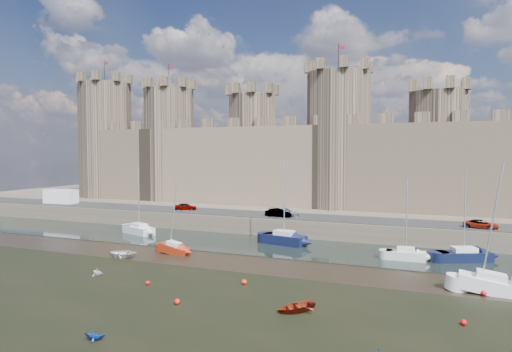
% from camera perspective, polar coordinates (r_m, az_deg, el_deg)
% --- Properties ---
extents(ground, '(160.00, 160.00, 0.00)m').
position_cam_1_polar(ground, '(37.39, -9.76, -15.77)').
color(ground, black).
rests_on(ground, ground).
extents(seaweed_patch, '(70.00, 34.00, 0.01)m').
position_cam_1_polar(seaweed_patch, '(32.79, -15.66, -18.58)').
color(seaweed_patch, black).
rests_on(seaweed_patch, ground).
extents(water_channel, '(160.00, 12.00, 0.08)m').
position_cam_1_polar(water_channel, '(58.39, 3.04, -8.83)').
color(water_channel, black).
rests_on(water_channel, ground).
extents(quay, '(160.00, 60.00, 2.50)m').
position_cam_1_polar(quay, '(92.52, 10.48, -3.72)').
color(quay, '#4C443A').
rests_on(quay, ground).
extents(road, '(160.00, 7.00, 0.10)m').
position_cam_1_polar(road, '(67.33, 5.89, -5.09)').
color(road, black).
rests_on(road, quay).
extents(castle, '(108.50, 11.00, 29.00)m').
position_cam_1_polar(castle, '(80.34, 8.33, 2.73)').
color(castle, '#42382B').
rests_on(castle, quay).
extents(car_0, '(3.85, 2.53, 1.22)m').
position_cam_1_polar(car_0, '(75.40, -8.80, -3.81)').
color(car_0, gray).
rests_on(car_0, quay).
extents(car_1, '(4.02, 1.66, 1.29)m').
position_cam_1_polar(car_1, '(66.68, 2.86, -4.64)').
color(car_1, gray).
rests_on(car_1, quay).
extents(car_2, '(4.55, 1.92, 1.31)m').
position_cam_1_polar(car_2, '(67.26, 3.61, -4.56)').
color(car_2, gray).
rests_on(car_2, quay).
extents(car_3, '(4.37, 2.85, 1.12)m').
position_cam_1_polar(car_3, '(63.21, 26.30, -5.45)').
color(car_3, gray).
rests_on(car_3, quay).
extents(van, '(6.24, 2.97, 2.64)m').
position_cam_1_polar(van, '(91.20, -23.21, -2.39)').
color(van, silver).
rests_on(van, quay).
extents(sailboat_0, '(5.63, 3.69, 9.82)m').
position_cam_1_polar(sailboat_0, '(69.16, -14.42, -6.44)').
color(sailboat_0, silver).
rests_on(sailboat_0, ground).
extents(sailboat_1, '(6.02, 3.32, 11.40)m').
position_cam_1_polar(sailboat_1, '(59.56, 3.54, -7.77)').
color(sailboat_1, black).
rests_on(sailboat_1, ground).
extents(sailboat_2, '(4.24, 1.78, 9.03)m').
position_cam_1_polar(sailboat_2, '(53.75, 18.22, -9.24)').
color(sailboat_2, silver).
rests_on(sailboat_2, ground).
extents(sailboat_3, '(6.03, 4.36, 9.87)m').
position_cam_1_polar(sailboat_3, '(55.42, 24.55, -8.97)').
color(sailboat_3, black).
rests_on(sailboat_3, ground).
extents(sailboat_4, '(4.02, 2.09, 8.96)m').
position_cam_1_polar(sailboat_4, '(55.34, -10.19, -8.85)').
color(sailboat_4, maroon).
rests_on(sailboat_4, ground).
extents(sailboat_5, '(5.30, 2.18, 11.32)m').
position_cam_1_polar(sailboat_5, '(44.51, 27.33, -11.91)').
color(sailboat_5, silver).
rests_on(sailboat_5, ground).
extents(dinghy_1, '(1.63, 1.54, 0.68)m').
position_cam_1_polar(dinghy_1, '(32.42, -19.50, -18.26)').
color(dinghy_1, navy).
rests_on(dinghy_1, ground).
extents(dinghy_3, '(1.50, 1.38, 0.67)m').
position_cam_1_polar(dinghy_3, '(47.89, -19.24, -11.27)').
color(dinghy_3, white).
rests_on(dinghy_3, ground).
extents(dinghy_4, '(3.73, 3.66, 0.63)m').
position_cam_1_polar(dinghy_4, '(35.75, 4.93, -16.09)').
color(dinghy_4, maroon).
rests_on(dinghy_4, ground).
extents(dinghy_6, '(3.91, 3.03, 0.74)m').
position_cam_1_polar(dinghy_6, '(55.25, -16.51, -9.28)').
color(dinghy_6, silver).
rests_on(dinghy_6, ground).
extents(buoy_0, '(0.41, 0.41, 0.41)m').
position_cam_1_polar(buoy_0, '(43.35, -13.38, -12.87)').
color(buoy_0, red).
rests_on(buoy_0, ground).
extents(buoy_1, '(0.47, 0.47, 0.47)m').
position_cam_1_polar(buoy_1, '(42.45, -1.49, -13.09)').
color(buoy_1, '#F52D0A').
rests_on(buoy_1, ground).
extents(buoy_3, '(0.47, 0.47, 0.47)m').
position_cam_1_polar(buoy_3, '(43.63, 26.57, -12.97)').
color(buoy_3, red).
rests_on(buoy_3, ground).
extents(buoy_4, '(0.47, 0.47, 0.47)m').
position_cam_1_polar(buoy_4, '(37.74, -9.82, -15.21)').
color(buoy_4, red).
rests_on(buoy_4, ground).
extents(buoy_5, '(0.43, 0.43, 0.43)m').
position_cam_1_polar(buoy_5, '(36.11, 24.52, -16.32)').
color(buoy_5, red).
rests_on(buoy_5, ground).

